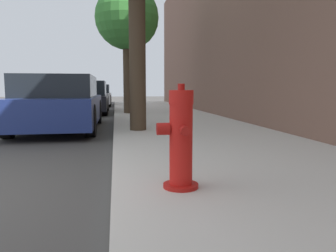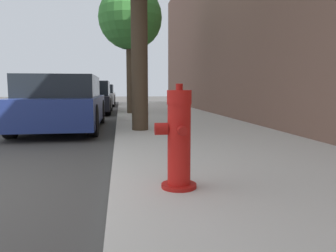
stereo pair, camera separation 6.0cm
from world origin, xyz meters
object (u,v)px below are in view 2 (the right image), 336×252
(fire_hydrant, at_px, (179,140))
(parked_car_far, at_px, (99,96))
(parked_car_mid, at_px, (90,98))
(street_tree_far, at_px, (130,19))
(parked_car_near, at_px, (63,103))

(fire_hydrant, bearing_deg, parked_car_far, 95.92)
(parked_car_mid, bearing_deg, street_tree_far, -47.46)
(parked_car_near, height_order, parked_car_far, parked_car_near)
(parked_car_far, bearing_deg, parked_car_near, -90.90)
(fire_hydrant, bearing_deg, street_tree_far, 90.64)
(fire_hydrant, bearing_deg, parked_car_mid, 99.01)
(parked_car_near, xyz_separation_m, parked_car_far, (0.18, 11.36, -0.04))
(fire_hydrant, bearing_deg, parked_car_near, 109.11)
(parked_car_mid, relative_size, street_tree_far, 0.89)
(fire_hydrant, xyz_separation_m, street_tree_far, (-0.10, 9.34, 2.96))
(parked_car_mid, bearing_deg, parked_car_near, -91.75)
(fire_hydrant, height_order, street_tree_far, street_tree_far)
(fire_hydrant, distance_m, parked_car_mid, 11.29)
(fire_hydrant, relative_size, street_tree_far, 0.21)
(parked_car_mid, distance_m, parked_car_far, 5.80)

